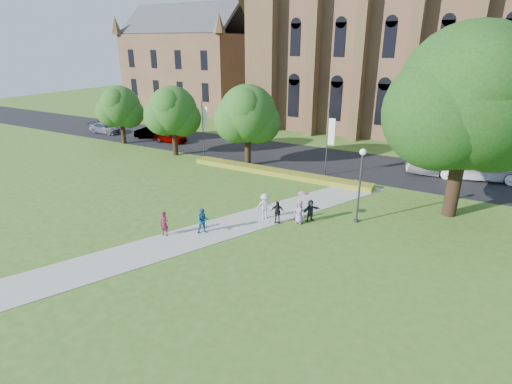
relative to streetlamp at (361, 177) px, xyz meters
The scene contains 24 objects.
ground 10.46m from the streetlamp, 139.09° to the right, with size 160.00×160.00×0.00m, color #40641E.
road 15.79m from the streetlamp, 119.05° to the left, with size 160.00×10.00×0.02m, color black.
footpath 9.86m from the streetlamp, 143.75° to the right, with size 3.20×30.00×0.04m, color #B2B2A8.
flower_hedge 12.02m from the streetlamp, 144.81° to the left, with size 18.00×1.40×0.45m, color gold.
cathedral 34.70m from the streetlamp, 85.70° to the left, with size 52.60×18.25×28.00m.
building_west 54.93m from the streetlamp, 139.46° to the left, with size 22.00×14.00×18.30m.
streetlamp is the anchor object (origin of this frame).
large_tree 8.73m from the streetlamp, 39.29° to the left, with size 9.60×9.60×13.20m.
street_tree_0 23.77m from the streetlamp, 161.57° to the left, with size 5.20×5.20×7.50m.
street_tree_1 15.81m from the streetlamp, 149.35° to the left, with size 5.60×5.60×8.05m.
street_tree_2 32.65m from the streetlamp, 164.90° to the left, with size 4.80×4.80×6.95m.
banner_pole_0 10.23m from the streetlamp, 121.76° to the left, with size 0.70×0.10×6.00m.
banner_pole_1 21.25m from the streetlamp, 155.83° to the left, with size 0.70×0.10×6.00m.
tour_coach 16.01m from the streetlamp, 66.21° to the left, with size 2.64×11.28×3.14m, color white.
car_0 29.50m from the streetlamp, 156.38° to the left, with size 1.74×4.32×1.47m, color gray.
car_1 33.00m from the streetlamp, 158.19° to the left, with size 1.45×4.15×1.37m, color gray.
car_2 39.99m from the streetlamp, 163.23° to the left, with size 1.95×4.80×1.39m, color gray.
pedestrian_0 13.30m from the streetlamp, 141.19° to the right, with size 0.59×0.39×1.62m, color maroon.
pedestrian_1 10.88m from the streetlamp, 140.68° to the right, with size 0.83×0.65×1.71m, color navy.
pedestrian_2 6.82m from the streetlamp, 154.61° to the right, with size 1.21×0.70×1.87m, color #B8B8B8.
pedestrian_3 6.08m from the streetlamp, 148.47° to the right, with size 0.93×0.39×1.59m, color black.
pedestrian_4 4.72m from the streetlamp, 146.95° to the right, with size 0.79×0.52×1.62m, color #8E74A0.
pedestrian_5 4.07m from the streetlamp, 152.38° to the right, with size 1.44×0.46×1.55m, color #25252C.
parasol 4.06m from the streetlamp, 146.74° to the right, with size 0.72×0.72×0.63m, color #C68C97.
Camera 1 is at (13.83, -19.02, 11.79)m, focal length 28.00 mm.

